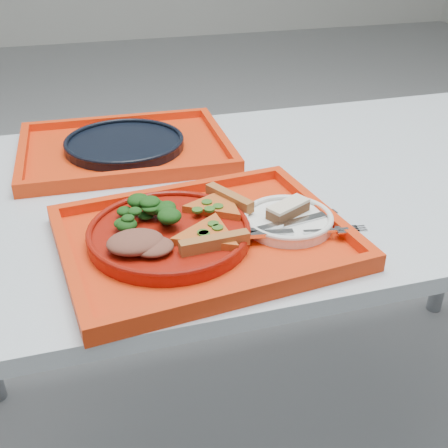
{
  "coord_description": "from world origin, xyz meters",
  "views": [
    {
      "loc": [
        -0.42,
        -0.96,
        1.24
      ],
      "look_at": [
        -0.2,
        -0.2,
        0.78
      ],
      "focal_mm": 45.0,
      "sensor_mm": 36.0,
      "label": 1
    }
  ],
  "objects_px": {
    "tray_main": "(204,241)",
    "dessert_bar": "(288,209)",
    "tray_far": "(125,151)",
    "dinner_plate": "(169,235)",
    "navy_plate": "(125,145)"
  },
  "relations": [
    {
      "from": "tray_main",
      "to": "dessert_bar",
      "type": "relative_size",
      "value": 5.4
    },
    {
      "from": "tray_main",
      "to": "navy_plate",
      "type": "bearing_deg",
      "value": 93.86
    },
    {
      "from": "dinner_plate",
      "to": "tray_main",
      "type": "bearing_deg",
      "value": -10.3
    },
    {
      "from": "tray_main",
      "to": "navy_plate",
      "type": "height_order",
      "value": "navy_plate"
    },
    {
      "from": "tray_far",
      "to": "navy_plate",
      "type": "height_order",
      "value": "navy_plate"
    },
    {
      "from": "tray_far",
      "to": "dessert_bar",
      "type": "relative_size",
      "value": 5.4
    },
    {
      "from": "navy_plate",
      "to": "dessert_bar",
      "type": "xyz_separation_m",
      "value": [
        0.22,
        -0.41,
        0.02
      ]
    },
    {
      "from": "dinner_plate",
      "to": "dessert_bar",
      "type": "xyz_separation_m",
      "value": [
        0.2,
        0.0,
        0.02
      ]
    },
    {
      "from": "tray_far",
      "to": "dessert_bar",
      "type": "height_order",
      "value": "dessert_bar"
    },
    {
      "from": "navy_plate",
      "to": "dinner_plate",
      "type": "bearing_deg",
      "value": -87.55
    },
    {
      "from": "tray_far",
      "to": "dinner_plate",
      "type": "height_order",
      "value": "dinner_plate"
    },
    {
      "from": "dessert_bar",
      "to": "dinner_plate",
      "type": "bearing_deg",
      "value": 154.12
    },
    {
      "from": "tray_main",
      "to": "dinner_plate",
      "type": "xyz_separation_m",
      "value": [
        -0.05,
        0.01,
        0.02
      ]
    },
    {
      "from": "navy_plate",
      "to": "tray_main",
      "type": "bearing_deg",
      "value": -80.2
    },
    {
      "from": "tray_main",
      "to": "dessert_bar",
      "type": "distance_m",
      "value": 0.15
    }
  ]
}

